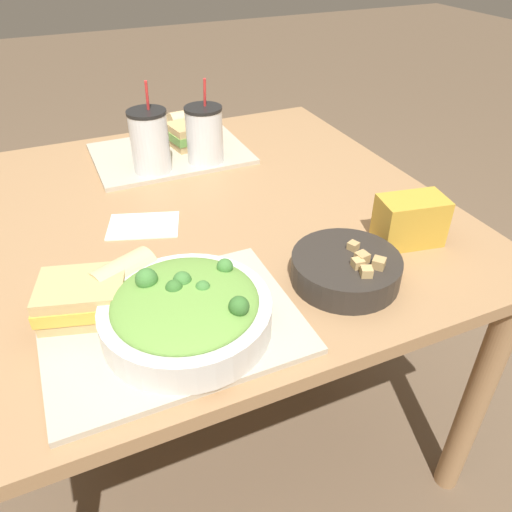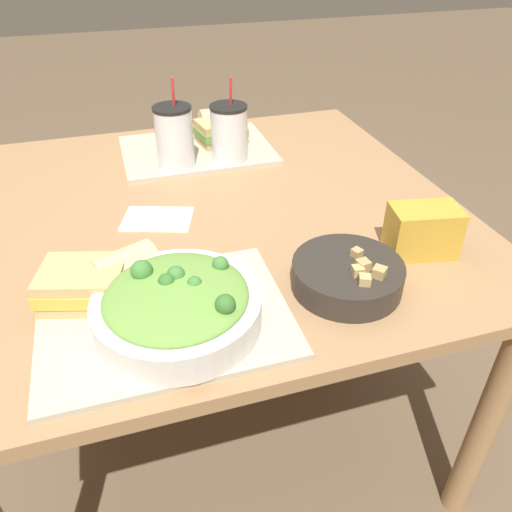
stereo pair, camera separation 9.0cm
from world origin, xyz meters
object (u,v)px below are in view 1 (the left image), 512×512
Objects in this scene: sandwich_near at (83,298)px; napkin_folded at (143,226)px; baguette_near at (125,276)px; baguette_far at (184,122)px; chip_bag at (410,221)px; soup_bowl at (346,268)px; drink_cup_red at (205,136)px; salad_bowl at (186,311)px; drink_cup_dark at (150,143)px; sandwich_far at (193,134)px.

sandwich_near reaches higher than napkin_folded.
napkin_folded is at bearing -43.34° from baguette_near.
chip_bag is at bearing -165.45° from baguette_far.
soup_bowl is 0.47m from sandwich_near.
sandwich_near is at bearing 168.98° from soup_bowl.
baguette_far is 0.52m from napkin_folded.
soup_bowl is 0.40m from baguette_near.
salad_bowl is at bearing -111.82° from drink_cup_red.
baguette_near is (0.08, 0.03, 0.00)m from sandwich_near.
drink_cup_dark reaches higher than drink_cup_red.
soup_bowl is at bearing 3.58° from salad_bowl.
drink_cup_red is (0.24, 0.61, 0.03)m from salad_bowl.
salad_bowl is 1.35× the size of soup_bowl.
salad_bowl is 1.88× the size of chip_bag.
soup_bowl is 0.63m from drink_cup_dark.
soup_bowl is 2.45× the size of baguette_far.
drink_cup_dark is at bearing 140.13° from baguette_far.
soup_bowl is 0.93× the size of drink_cup_red.
drink_cup_red is (0.39, 0.50, 0.04)m from sandwich_near.
sandwich_far is at bearing 71.25° from salad_bowl.
chip_bag is (0.26, -0.65, 0.01)m from sandwich_far.
drink_cup_red is (0.31, 0.48, 0.03)m from baguette_near.
sandwich_far is at bearing 73.43° from sandwich_near.
baguette_near is 0.57m from drink_cup_red.
drink_cup_red reaches higher than sandwich_near.
chip_bag is at bearing -63.88° from drink_cup_red.
drink_cup_dark is (0.17, 0.48, 0.04)m from baguette_near.
baguette_far is 0.46× the size of napkin_folded.
sandwich_far is at bearing 121.80° from chip_bag.
sandwich_far is at bearing -51.84° from baguette_near.
chip_bag is at bearing -52.59° from drink_cup_dark.
baguette_near reaches higher than napkin_folded.
sandwich_near is 2.06× the size of baguette_far.
salad_bowl is 0.37m from napkin_folded.
salad_bowl is 1.84× the size of sandwich_far.
chip_bag is 0.82× the size of napkin_folded.
salad_bowl is at bearing -21.17° from sandwich_near.
drink_cup_dark is at bearing -180.00° from drink_cup_red.
baguette_far is at bearing -48.70° from baguette_near.
napkin_folded is (-0.24, -0.46, -0.05)m from baguette_far.
soup_bowl is 1.19× the size of sandwich_near.
baguette_far reaches higher than sandwich_far.
drink_cup_red reaches higher than baguette_far.
drink_cup_dark is 0.67m from chip_bag.
chip_bag is at bearing 9.14° from salad_bowl.
baguette_far is at bearing 62.55° from napkin_folded.
chip_bag is (0.50, 0.08, -0.00)m from salad_bowl.
soup_bowl is at bearing -179.84° from baguette_far.
soup_bowl reaches higher than napkin_folded.
salad_bowl reaches higher than baguette_far.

